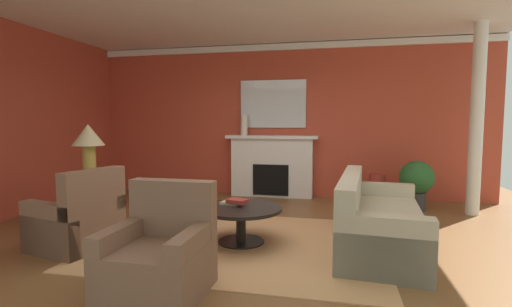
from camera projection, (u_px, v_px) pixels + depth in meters
The scene contains 20 objects.
ground_plane at pixel (244, 238), 4.75m from camera, with size 9.67×9.67×0.00m, color brown.
wall_fireplace at pixel (279, 120), 7.44m from camera, with size 8.04×0.12×3.02m, color #B7422D.
wall_window at pixel (10, 120), 5.71m from camera, with size 0.12×6.27×3.02m, color #B7422D.
ceiling_panel at pixel (249, 0), 4.78m from camera, with size 8.04×6.27×0.06m, color white.
crown_moulding at pixel (278, 47), 7.24m from camera, with size 8.04×0.08×0.12m, color white.
area_rug at pixel (241, 242), 4.55m from camera, with size 3.35×2.60×0.01m, color tan.
fireplace at pixel (272, 168), 7.34m from camera, with size 1.80×0.35×1.21m.
mantel_mirror at pixel (273, 104), 7.35m from camera, with size 1.31×0.04×0.93m, color silver.
sofa at pixel (376, 223), 4.37m from camera, with size 1.08×2.17×0.85m.
armchair_near_window at pixel (78, 223), 4.33m from camera, with size 0.96×0.96×0.95m.
armchair_facing_fireplace at pixel (160, 259), 3.18m from camera, with size 0.81×0.81×0.95m.
coffee_table at pixel (241, 216), 4.52m from camera, with size 1.00×1.00×0.45m.
side_table at pixel (91, 198), 5.27m from camera, with size 0.56×0.56×0.70m.
table_lamp at pixel (88, 140), 5.20m from camera, with size 0.44×0.44×0.75m.
vase_mantel_left at pixel (244, 125), 7.34m from camera, with size 0.14×0.14×0.41m, color beige.
vase_tall_corner at pixel (377, 189), 6.66m from camera, with size 0.29×0.29×0.55m, color #9E3328.
book_red_cover at pixel (231, 203), 4.64m from camera, with size 0.25×0.15×0.03m, color tan.
book_art_folio at pixel (237, 201), 4.57m from camera, with size 0.24×0.17×0.05m, color maroon.
potted_plant at pixel (417, 181), 6.22m from camera, with size 0.56×0.56×0.83m.
column_white at pixel (477, 120), 5.82m from camera, with size 0.20×0.20×3.02m, color white.
Camera 1 is at (1.14, -4.50, 1.48)m, focal length 26.06 mm.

